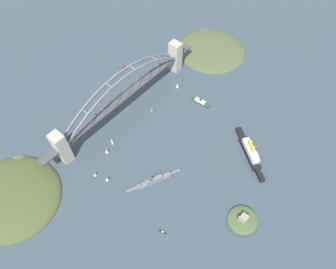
{
  "coord_description": "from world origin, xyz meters",
  "views": [
    {
      "loc": [
        176.39,
        230.11,
        341.38
      ],
      "look_at": [
        0.0,
        79.01,
        8.0
      ],
      "focal_mm": 32.65,
      "sensor_mm": 36.0,
      "label": 1
    }
  ],
  "objects_px": {
    "harbor_arch_bridge": "(124,96)",
    "small_boat_5": "(112,142)",
    "small_boat_2": "(177,86)",
    "small_boat_4": "(107,151)",
    "small_boat_0": "(107,179)",
    "harbor_ferry_steamer": "(200,102)",
    "fort_island_mid_harbor": "(243,220)",
    "small_boat_3": "(152,111)",
    "small_boat_6": "(163,232)",
    "small_boat_1": "(95,174)",
    "ocean_liner": "(250,152)",
    "naval_cruiser": "(154,180)",
    "seaplane_taxiing_near_bridge": "(124,67)"
  },
  "relations": [
    {
      "from": "harbor_ferry_steamer",
      "to": "fort_island_mid_harbor",
      "type": "height_order",
      "value": "fort_island_mid_harbor"
    },
    {
      "from": "fort_island_mid_harbor",
      "to": "small_boat_1",
      "type": "xyz_separation_m",
      "value": [
        70.18,
        -170.3,
        -0.11
      ]
    },
    {
      "from": "small_boat_6",
      "to": "small_boat_1",
      "type": "bearing_deg",
      "value": -89.09
    },
    {
      "from": "ocean_liner",
      "to": "small_boat_6",
      "type": "distance_m",
      "value": 150.79
    },
    {
      "from": "small_boat_5",
      "to": "small_boat_6",
      "type": "height_order",
      "value": "small_boat_6"
    },
    {
      "from": "small_boat_4",
      "to": "small_boat_5",
      "type": "relative_size",
      "value": 1.04
    },
    {
      "from": "fort_island_mid_harbor",
      "to": "small_boat_2",
      "type": "xyz_separation_m",
      "value": [
        -111.83,
        -188.23,
        0.56
      ]
    },
    {
      "from": "ocean_liner",
      "to": "small_boat_5",
      "type": "xyz_separation_m",
      "value": [
        102.93,
        -149.67,
        -5.37
      ]
    },
    {
      "from": "seaplane_taxiing_near_bridge",
      "to": "harbor_ferry_steamer",
      "type": "bearing_deg",
      "value": 98.88
    },
    {
      "from": "small_boat_0",
      "to": "small_boat_2",
      "type": "bearing_deg",
      "value": -169.03
    },
    {
      "from": "ocean_liner",
      "to": "seaplane_taxiing_near_bridge",
      "type": "height_order",
      "value": "ocean_liner"
    },
    {
      "from": "ocean_liner",
      "to": "seaplane_taxiing_near_bridge",
      "type": "distance_m",
      "value": 239.5
    },
    {
      "from": "small_boat_3",
      "to": "small_boat_5",
      "type": "relative_size",
      "value": 1.1
    },
    {
      "from": "seaplane_taxiing_near_bridge",
      "to": "small_boat_0",
      "type": "height_order",
      "value": "small_boat_0"
    },
    {
      "from": "small_boat_2",
      "to": "ocean_liner",
      "type": "bearing_deg",
      "value": 78.16
    },
    {
      "from": "small_boat_0",
      "to": "small_boat_4",
      "type": "xyz_separation_m",
      "value": [
        -27.26,
        -29.92,
        -0.31
      ]
    },
    {
      "from": "naval_cruiser",
      "to": "fort_island_mid_harbor",
      "type": "relative_size",
      "value": 1.89
    },
    {
      "from": "seaplane_taxiing_near_bridge",
      "to": "small_boat_5",
      "type": "bearing_deg",
      "value": 39.09
    },
    {
      "from": "small_boat_6",
      "to": "small_boat_2",
      "type": "bearing_deg",
      "value": -144.69
    },
    {
      "from": "harbor_ferry_steamer",
      "to": "small_boat_6",
      "type": "xyz_separation_m",
      "value": [
        178.42,
        82.63,
        -1.78
      ]
    },
    {
      "from": "harbor_arch_bridge",
      "to": "small_boat_4",
      "type": "bearing_deg",
      "value": 25.85
    },
    {
      "from": "fort_island_mid_harbor",
      "to": "small_boat_6",
      "type": "height_order",
      "value": "fort_island_mid_harbor"
    },
    {
      "from": "naval_cruiser",
      "to": "small_boat_3",
      "type": "height_order",
      "value": "naval_cruiser"
    },
    {
      "from": "fort_island_mid_harbor",
      "to": "seaplane_taxiing_near_bridge",
      "type": "height_order",
      "value": "fort_island_mid_harbor"
    },
    {
      "from": "harbor_arch_bridge",
      "to": "small_boat_3",
      "type": "bearing_deg",
      "value": 123.74
    },
    {
      "from": "small_boat_0",
      "to": "small_boat_6",
      "type": "distance_m",
      "value": 93.57
    },
    {
      "from": "harbor_arch_bridge",
      "to": "seaplane_taxiing_near_bridge",
      "type": "bearing_deg",
      "value": -131.85
    },
    {
      "from": "ocean_liner",
      "to": "small_boat_4",
      "type": "xyz_separation_m",
      "value": [
        118.61,
        -142.56,
        -2.3
      ]
    },
    {
      "from": "ocean_liner",
      "to": "fort_island_mid_harbor",
      "type": "distance_m",
      "value": 91.01
    },
    {
      "from": "ocean_liner",
      "to": "small_boat_2",
      "type": "relative_size",
      "value": 7.72
    },
    {
      "from": "small_boat_2",
      "to": "small_boat_3",
      "type": "relative_size",
      "value": 1.01
    },
    {
      "from": "small_boat_3",
      "to": "small_boat_6",
      "type": "height_order",
      "value": "small_boat_6"
    },
    {
      "from": "fort_island_mid_harbor",
      "to": "naval_cruiser",
      "type": "bearing_deg",
      "value": -75.31
    },
    {
      "from": "fort_island_mid_harbor",
      "to": "small_boat_4",
      "type": "relative_size",
      "value": 4.17
    },
    {
      "from": "naval_cruiser",
      "to": "small_boat_5",
      "type": "distance_m",
      "value": 81.67
    },
    {
      "from": "small_boat_2",
      "to": "small_boat_6",
      "type": "height_order",
      "value": "small_boat_2"
    },
    {
      "from": "ocean_liner",
      "to": "small_boat_6",
      "type": "bearing_deg",
      "value": -7.32
    },
    {
      "from": "small_boat_2",
      "to": "small_boat_4",
      "type": "bearing_deg",
      "value": 1.66
    },
    {
      "from": "seaplane_taxiing_near_bridge",
      "to": "small_boat_3",
      "type": "xyz_separation_m",
      "value": [
        35.76,
        94.05,
        -1.14
      ]
    },
    {
      "from": "small_boat_1",
      "to": "small_boat_2",
      "type": "xyz_separation_m",
      "value": [
        -182.01,
        -17.93,
        0.67
      ]
    },
    {
      "from": "ocean_liner",
      "to": "small_boat_5",
      "type": "distance_m",
      "value": 181.73
    },
    {
      "from": "harbor_arch_bridge",
      "to": "small_boat_5",
      "type": "xyz_separation_m",
      "value": [
        53.93,
        26.61,
        -26.81
      ]
    },
    {
      "from": "small_boat_5",
      "to": "naval_cruiser",
      "type": "bearing_deg",
      "value": 85.18
    },
    {
      "from": "naval_cruiser",
      "to": "small_boat_2",
      "type": "xyz_separation_m",
      "value": [
        -140.58,
        -78.56,
        1.36
      ]
    },
    {
      "from": "naval_cruiser",
      "to": "small_boat_0",
      "type": "height_order",
      "value": "naval_cruiser"
    },
    {
      "from": "small_boat_1",
      "to": "small_boat_5",
      "type": "height_order",
      "value": "small_boat_1"
    },
    {
      "from": "small_boat_4",
      "to": "small_boat_6",
      "type": "relative_size",
      "value": 0.93
    },
    {
      "from": "seaplane_taxiing_near_bridge",
      "to": "small_boat_5",
      "type": "xyz_separation_m",
      "value": [
        110.4,
        89.67,
        -1.12
      ]
    },
    {
      "from": "small_boat_0",
      "to": "small_boat_5",
      "type": "xyz_separation_m",
      "value": [
        -42.94,
        -37.04,
        -3.37
      ]
    },
    {
      "from": "small_boat_4",
      "to": "small_boat_2",
      "type": "bearing_deg",
      "value": -178.34
    }
  ]
}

